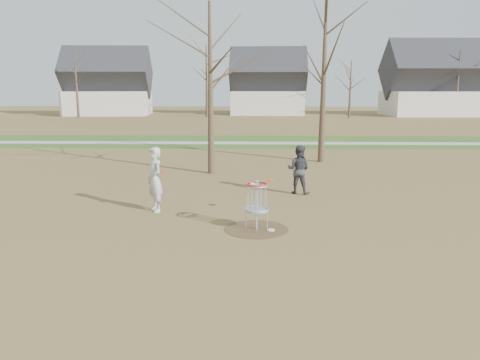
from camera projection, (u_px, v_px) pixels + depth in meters
The scene contains 11 objects.
ground at pixel (256, 229), 13.06m from camera, with size 160.00×160.00×0.00m, color brown.
green_band at pixel (254, 141), 33.63m from camera, with size 160.00×8.00×0.01m, color #2D5119.
footpath at pixel (254, 143), 32.65m from camera, with size 160.00×1.50×0.01m, color #9E9E99.
dirt_circle at pixel (256, 229), 13.05m from camera, with size 1.80×1.80×0.01m, color #47331E.
player_standing at pixel (155, 180), 14.74m from camera, with size 0.75×0.49×2.06m, color #BABABA.
player_throwing at pixel (299, 170), 17.25m from camera, with size 0.87×0.68×1.80m, color #35363B.
disc_grounded at pixel (271, 230), 12.92m from camera, with size 0.22×0.22×0.02m, color white.
discs_in_play at pixel (219, 176), 14.37m from camera, with size 3.51×0.46×0.23m.
disc_golf_basket at pixel (257, 197), 12.88m from camera, with size 0.64×0.64×1.35m.
bare_trees at pixel (272, 72), 47.02m from camera, with size 52.62×44.98×9.00m.
houses_row at pixel (285, 89), 63.75m from camera, with size 56.51×10.01×7.26m.
Camera 1 is at (-0.12, -12.53, 3.93)m, focal length 35.00 mm.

